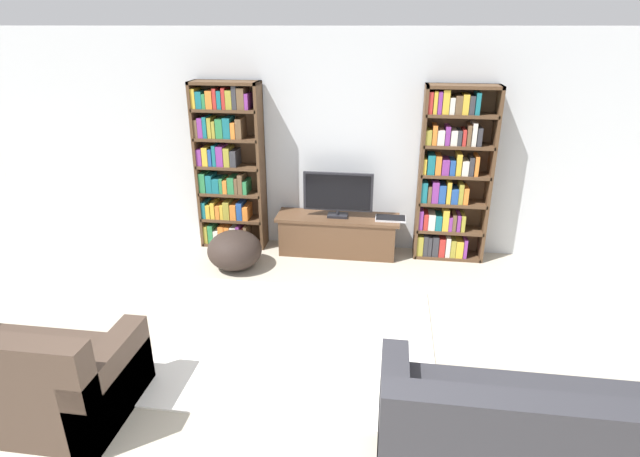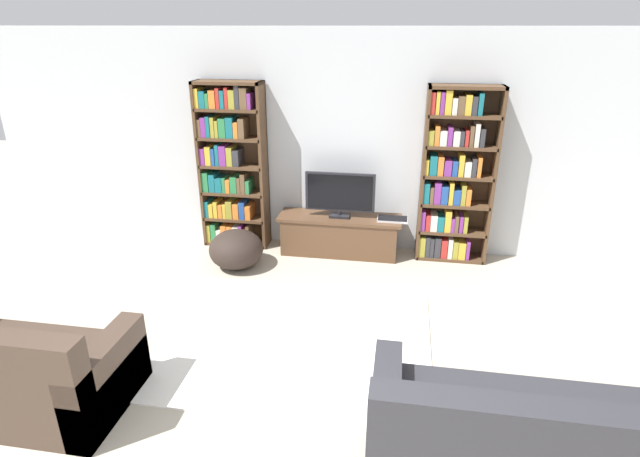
{
  "view_description": "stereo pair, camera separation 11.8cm",
  "coord_description": "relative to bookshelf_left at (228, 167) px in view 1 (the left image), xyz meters",
  "views": [
    {
      "loc": [
        0.68,
        -1.62,
        2.61
      ],
      "look_at": [
        0.04,
        3.0,
        0.7
      ],
      "focal_mm": 28.0,
      "sensor_mm": 36.0,
      "label": 1
    },
    {
      "loc": [
        0.8,
        -1.6,
        2.61
      ],
      "look_at": [
        0.04,
        3.0,
        0.7
      ],
      "focal_mm": 28.0,
      "sensor_mm": 36.0,
      "label": 2
    }
  ],
  "objects": [
    {
      "name": "bookshelf_right",
      "position": [
        2.65,
        0.0,
        -0.02
      ],
      "size": [
        0.81,
        0.3,
        2.02
      ],
      "color": "#513823",
      "rests_on": "ground_plane"
    },
    {
      "name": "couch_right_sofa",
      "position": [
        2.99,
        -3.22,
        -0.74
      ],
      "size": [
        2.06,
        0.96,
        0.86
      ],
      "color": "#2D2D33",
      "rests_on": "ground_plane"
    },
    {
      "name": "laptop",
      "position": [
        1.99,
        -0.12,
        -0.52
      ],
      "size": [
        0.36,
        0.21,
        0.03
      ],
      "color": "silver",
      "rests_on": "tv_stand"
    },
    {
      "name": "beanbag_ottoman",
      "position": [
        0.24,
        -0.68,
        -0.79
      ],
      "size": [
        0.62,
        0.62,
        0.44
      ],
      "primitive_type": "ellipsoid",
      "color": "#2D231E",
      "rests_on": "ground_plane"
    },
    {
      "name": "area_rug",
      "position": [
        1.21,
        -2.0,
        -1.01
      ],
      "size": [
        2.38,
        1.99,
        0.02
      ],
      "color": "white",
      "rests_on": "ground_plane"
    },
    {
      "name": "tv_stand",
      "position": [
        1.36,
        -0.1,
        -0.77
      ],
      "size": [
        1.47,
        0.44,
        0.48
      ],
      "color": "brown",
      "rests_on": "ground_plane"
    },
    {
      "name": "couch_left_sectional",
      "position": [
        -0.58,
        -3.12,
        -0.74
      ],
      "size": [
        1.52,
        0.85,
        0.83
      ],
      "color": "#423328",
      "rests_on": "ground_plane"
    },
    {
      "name": "bookshelf_left",
      "position": [
        0.0,
        0.0,
        0.0
      ],
      "size": [
        0.81,
        0.3,
        2.02
      ],
      "color": "#513823",
      "rests_on": "ground_plane"
    },
    {
      "name": "wall_back",
      "position": [
        1.25,
        0.18,
        0.29
      ],
      "size": [
        8.8,
        0.06,
        2.6
      ],
      "color": "silver",
      "rests_on": "ground_plane"
    },
    {
      "name": "television",
      "position": [
        1.36,
        -0.11,
        -0.25
      ],
      "size": [
        0.82,
        0.16,
        0.54
      ],
      "color": "black",
      "rests_on": "tv_stand"
    }
  ]
}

